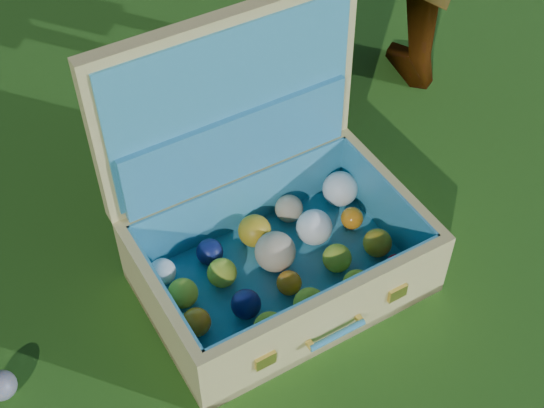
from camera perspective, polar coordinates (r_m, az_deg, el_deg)
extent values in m
plane|color=#215114|center=(1.63, 6.44, -8.32)|extent=(60.00, 60.00, 0.00)
sphere|color=#3A5897|center=(1.59, -19.70, -12.74)|extent=(0.06, 0.06, 0.06)
cube|color=#D3C171|center=(1.66, 0.74, -5.73)|extent=(0.66, 0.52, 0.02)
cube|color=#D3C171|center=(1.51, 4.39, -8.74)|extent=(0.57, 0.17, 0.17)
cube|color=#D3C171|center=(1.71, -2.40, 0.06)|extent=(0.57, 0.17, 0.17)
cube|color=#D3C171|center=(1.53, -8.33, -8.18)|extent=(0.11, 0.34, 0.17)
cube|color=#D3C171|center=(1.71, 8.82, -0.33)|extent=(0.11, 0.34, 0.17)
cube|color=teal|center=(1.65, 0.75, -5.45)|extent=(0.61, 0.47, 0.01)
cube|color=teal|center=(1.51, 4.12, -8.15)|extent=(0.52, 0.14, 0.15)
cube|color=teal|center=(1.69, -2.19, 0.02)|extent=(0.52, 0.14, 0.15)
cube|color=teal|center=(1.53, -7.91, -7.75)|extent=(0.09, 0.34, 0.15)
cube|color=teal|center=(1.70, 8.49, -0.25)|extent=(0.09, 0.34, 0.15)
cube|color=#D3C171|center=(1.53, -3.31, 7.97)|extent=(0.57, 0.19, 0.39)
cube|color=teal|center=(1.52, -2.95, 7.58)|extent=(0.53, 0.15, 0.34)
cube|color=teal|center=(1.58, -2.61, 4.34)|extent=(0.51, 0.15, 0.16)
cube|color=#F2C659|center=(1.46, -0.48, -11.73)|extent=(0.04, 0.02, 0.03)
cube|color=#F2C659|center=(1.57, 9.44, -6.64)|extent=(0.04, 0.02, 0.03)
cylinder|color=teal|center=(1.51, 4.95, -9.80)|extent=(0.13, 0.04, 0.01)
cube|color=#F2C659|center=(1.50, 2.91, -10.56)|extent=(0.02, 0.02, 0.01)
cube|color=#F2C659|center=(1.54, 6.61, -8.64)|extent=(0.02, 0.02, 0.01)
sphere|color=red|center=(1.51, -3.57, -11.53)|extent=(0.04, 0.04, 0.04)
sphere|color=#CCDC35|center=(1.53, -0.15, -9.36)|extent=(0.07, 0.07, 0.07)
sphere|color=#CCDC35|center=(1.56, 2.86, -7.53)|extent=(0.07, 0.07, 0.07)
sphere|color=#CCDC35|center=(1.61, 6.42, -5.99)|extent=(0.06, 0.06, 0.06)
sphere|color=red|center=(1.66, 9.33, -4.53)|extent=(0.05, 0.05, 0.05)
sphere|color=orange|center=(1.55, -5.72, -8.85)|extent=(0.06, 0.06, 0.06)
sphere|color=#0F184D|center=(1.57, -1.97, -7.54)|extent=(0.06, 0.06, 0.06)
sphere|color=orange|center=(1.60, 1.29, -5.96)|extent=(0.05, 0.05, 0.05)
sphere|color=#CCDC35|center=(1.64, 4.92, -4.08)|extent=(0.06, 0.06, 0.06)
sphere|color=#BE9319|center=(1.68, 7.94, -2.92)|extent=(0.06, 0.06, 0.06)
sphere|color=#CCDC35|center=(1.59, -6.72, -6.68)|extent=(0.06, 0.06, 0.06)
sphere|color=#CCDC35|center=(1.62, -3.79, -5.19)|extent=(0.06, 0.06, 0.06)
sphere|color=#C8B38D|center=(1.63, 0.24, -3.61)|extent=(0.09, 0.09, 0.09)
sphere|color=white|center=(1.68, 3.19, -1.76)|extent=(0.08, 0.08, 0.08)
sphere|color=orange|center=(1.73, 6.04, -1.07)|extent=(0.05, 0.05, 0.05)
sphere|color=white|center=(1.63, -8.26, -5.07)|extent=(0.06, 0.06, 0.06)
sphere|color=#0F184D|center=(1.66, -4.71, -3.63)|extent=(0.06, 0.06, 0.06)
sphere|color=#BE9319|center=(1.68, -1.32, -2.03)|extent=(0.07, 0.07, 0.07)
sphere|color=#C8B38D|center=(1.73, 1.28, -0.35)|extent=(0.06, 0.06, 0.06)
sphere|color=white|center=(1.77, 5.15, 1.15)|extent=(0.08, 0.08, 0.08)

